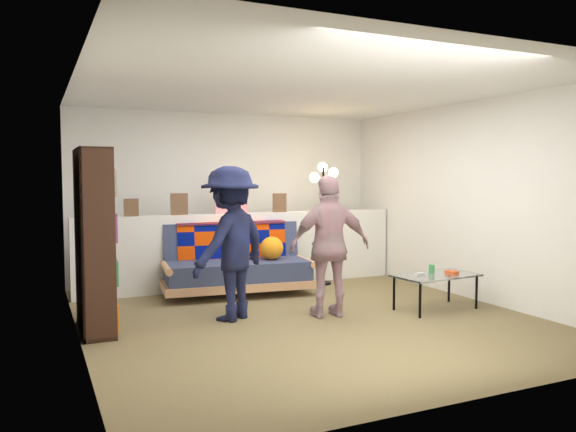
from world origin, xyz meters
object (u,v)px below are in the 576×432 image
(coffee_table, at_px, (436,277))
(person_left, at_px, (230,243))
(bookshelf, at_px, (94,247))
(floor_lamp, at_px, (323,198))
(futon_sofa, at_px, (237,264))
(person_right, at_px, (330,246))

(coffee_table, xyz_separation_m, person_left, (-2.24, 0.54, 0.43))
(bookshelf, bearing_deg, floor_lamp, 21.14)
(futon_sofa, relative_size, person_left, 1.22)
(coffee_table, height_order, person_left, person_left)
(floor_lamp, xyz_separation_m, person_right, (-0.80, -1.66, -0.44))
(bookshelf, xyz_separation_m, floor_lamp, (3.14, 1.21, 0.38))
(person_right, bearing_deg, coffee_table, 178.34)
(coffee_table, relative_size, person_right, 0.65)
(coffee_table, relative_size, person_left, 0.62)
(futon_sofa, xyz_separation_m, coffee_table, (1.75, -1.74, -0.00))
(futon_sofa, relative_size, person_right, 1.29)
(coffee_table, height_order, floor_lamp, floor_lamp)
(floor_lamp, distance_m, person_left, 2.28)
(bookshelf, xyz_separation_m, coffee_table, (3.57, -0.66, -0.45))
(coffee_table, bearing_deg, person_left, 166.35)
(futon_sofa, relative_size, coffee_table, 1.98)
(coffee_table, xyz_separation_m, person_right, (-1.24, 0.21, 0.39))
(person_right, bearing_deg, person_left, -10.07)
(futon_sofa, relative_size, floor_lamp, 1.16)
(futon_sofa, bearing_deg, person_left, -112.33)
(floor_lamp, height_order, person_left, floor_lamp)
(bookshelf, relative_size, floor_lamp, 1.04)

